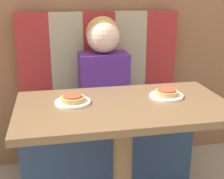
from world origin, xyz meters
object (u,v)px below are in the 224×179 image
at_px(plate_right, 166,96).
at_px(pizza_left, 73,98).
at_px(plate_left, 73,102).
at_px(person, 103,65).
at_px(pizza_right, 166,92).

xyz_separation_m(plate_right, pizza_left, (-0.49, 0.00, 0.02)).
bearing_deg(plate_left, plate_right, 0.00).
bearing_deg(person, plate_left, -114.94).
relative_size(pizza_left, pizza_right, 1.00).
height_order(plate_right, pizza_right, pizza_right).
bearing_deg(person, plate_right, -65.06).
height_order(person, pizza_left, person).
distance_m(plate_right, pizza_right, 0.02).
distance_m(plate_left, pizza_left, 0.02).
distance_m(plate_left, plate_right, 0.49).
distance_m(person, plate_left, 0.59).
bearing_deg(plate_left, person, 65.06).
distance_m(person, plate_right, 0.59).
distance_m(plate_right, pizza_left, 0.49).
xyz_separation_m(person, pizza_left, (-0.25, -0.53, -0.03)).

